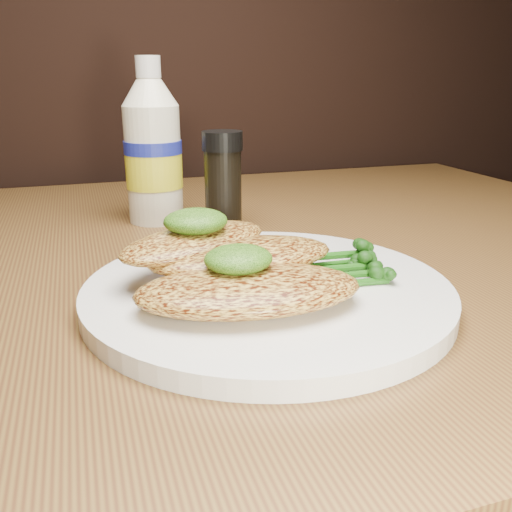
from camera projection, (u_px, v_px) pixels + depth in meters
name	position (u px, v px, depth m)	size (l,w,h in m)	color
plate	(267.00, 291.00, 0.45)	(0.30, 0.30, 0.02)	white
chicken_front	(249.00, 290.00, 0.40)	(0.17, 0.09, 0.03)	gold
chicken_mid	(242.00, 256.00, 0.44)	(0.15, 0.08, 0.02)	gold
chicken_back	(195.00, 242.00, 0.46)	(0.14, 0.07, 0.02)	gold
pesto_front	(238.00, 259.00, 0.40)	(0.05, 0.05, 0.02)	#143708
pesto_back	(196.00, 221.00, 0.45)	(0.05, 0.05, 0.02)	#143708
broccolini_bundle	(318.00, 265.00, 0.45)	(0.14, 0.11, 0.02)	#1C5813
mayo_bottle	(152.00, 142.00, 0.66)	(0.07, 0.07, 0.20)	white
pepper_grinder	(223.00, 181.00, 0.64)	(0.05, 0.05, 0.11)	black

